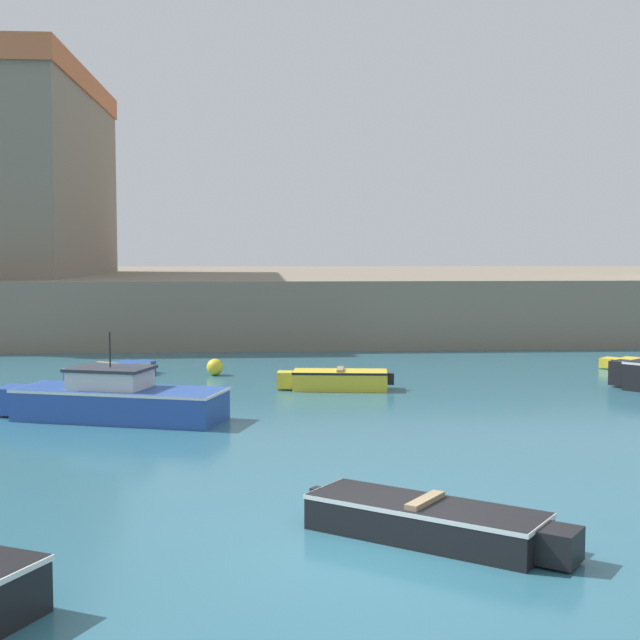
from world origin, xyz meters
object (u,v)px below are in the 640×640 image
at_px(dinghy_blue_0, 110,370).
at_px(motorboat_blue_5, 113,399).
at_px(mooring_buoy, 215,367).
at_px(dinghy_black_8, 431,520).
at_px(dinghy_yellow_4, 337,379).

bearing_deg(dinghy_blue_0, motorboat_blue_5, -80.05).
distance_m(dinghy_blue_0, mooring_buoy, 3.57).
height_order(motorboat_blue_5, mooring_buoy, motorboat_blue_5).
bearing_deg(dinghy_black_8, dinghy_yellow_4, 90.54).
relative_size(motorboat_blue_5, mooring_buoy, 10.81).
height_order(dinghy_yellow_4, mooring_buoy, dinghy_yellow_4).
height_order(dinghy_yellow_4, dinghy_black_8, dinghy_yellow_4).
bearing_deg(dinghy_yellow_4, dinghy_black_8, -89.46).
height_order(dinghy_yellow_4, motorboat_blue_5, motorboat_blue_5).
distance_m(motorboat_blue_5, mooring_buoy, 8.39).
xyz_separation_m(dinghy_blue_0, motorboat_blue_5, (1.35, -7.69, 0.27)).
height_order(motorboat_blue_5, dinghy_black_8, motorboat_blue_5).
relative_size(dinghy_yellow_4, dinghy_black_8, 0.96).
xyz_separation_m(motorboat_blue_5, mooring_buoy, (2.20, 8.10, -0.24)).
bearing_deg(mooring_buoy, dinghy_blue_0, -173.46).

